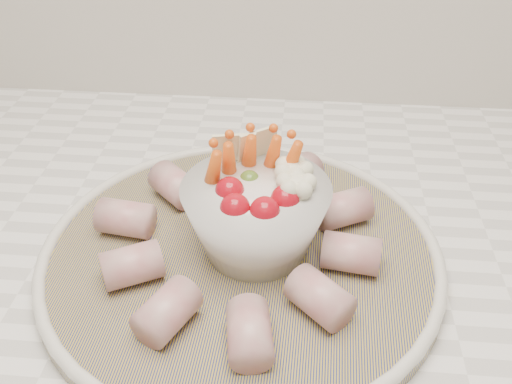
{
  "coord_description": "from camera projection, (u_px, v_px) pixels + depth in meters",
  "views": [
    {
      "loc": [
        0.2,
        0.98,
        1.3
      ],
      "look_at": [
        0.16,
        1.4,
        1.0
      ],
      "focal_mm": 40.0,
      "sensor_mm": 36.0,
      "label": 1
    }
  ],
  "objects": [
    {
      "name": "veggie_bowl",
      "position": [
        257.0,
        213.0,
        0.53
      ],
      "size": [
        0.14,
        0.14,
        0.11
      ],
      "color": "silver",
      "rests_on": "serving_platter"
    },
    {
      "name": "serving_platter",
      "position": [
        241.0,
        253.0,
        0.56
      ],
      "size": [
        0.4,
        0.4,
        0.02
      ],
      "color": "navy",
      "rests_on": "kitchen_counter"
    },
    {
      "name": "cured_meat_rolls",
      "position": [
        240.0,
        236.0,
        0.54
      ],
      "size": [
        0.28,
        0.28,
        0.04
      ],
      "color": "#B15159",
      "rests_on": "serving_platter"
    }
  ]
}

